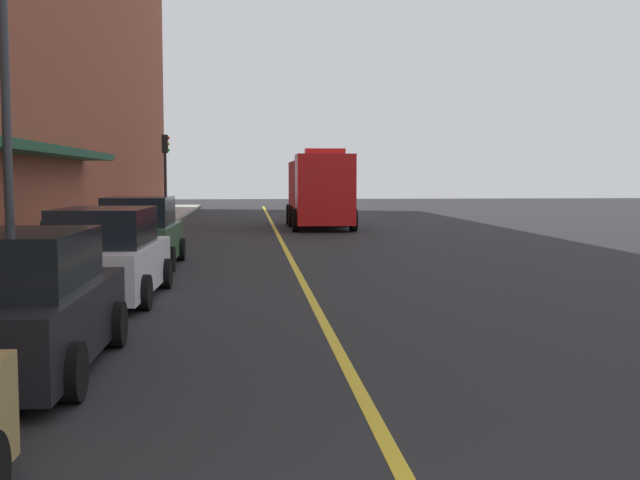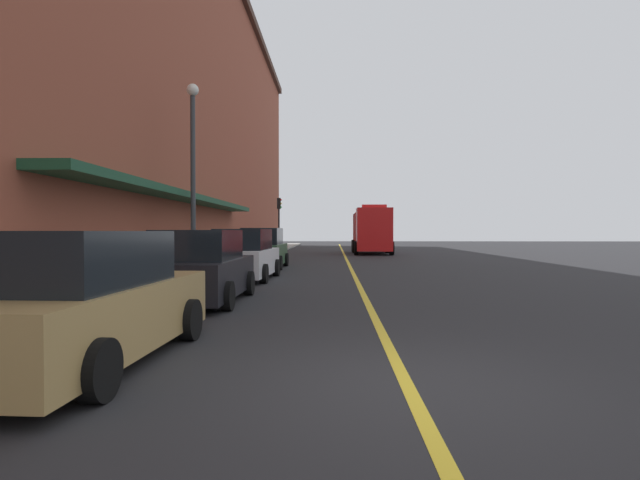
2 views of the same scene
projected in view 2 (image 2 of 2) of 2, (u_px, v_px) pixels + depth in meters
The scene contains 13 objects.
ground_plane at pixel (347, 259), 30.58m from camera, with size 112.00×112.00×0.00m, color #232326.
sidewalk_left at pixel (244, 258), 30.74m from camera, with size 2.40×70.00×0.15m, color #9E9B93.
lane_center_stripe at pixel (347, 259), 30.58m from camera, with size 0.16×70.00×0.01m, color gold.
brick_building_left at pixel (104, 99), 29.78m from camera, with size 14.94×64.00×18.96m.
parked_car_0 at pixel (80, 302), 6.45m from camera, with size 2.20×4.69×1.70m.
parked_car_1 at pixel (201, 269), 12.10m from camera, with size 2.06×4.33×1.73m.
parked_car_2 at pixel (244, 256), 17.84m from camera, with size 2.17×4.49×1.78m.
parked_car_3 at pixel (263, 249), 23.43m from camera, with size 2.09×4.25×1.85m.
fire_truck at pixel (371, 231), 38.74m from camera, with size 2.82×7.56×3.59m.
parking_meter_0 at pixel (144, 258), 12.15m from camera, with size 0.14×0.18×1.33m.
parking_meter_1 at pixel (211, 248), 18.90m from camera, with size 0.14×0.18×1.33m.
street_lamp_left at pixel (193, 158), 18.56m from camera, with size 0.44×0.44×6.94m.
traffic_light_near at pixel (279, 214), 41.96m from camera, with size 0.38×0.36×4.30m.
Camera 2 is at (-0.82, -5.59, 1.70)m, focal length 28.50 mm.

